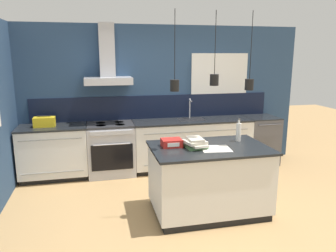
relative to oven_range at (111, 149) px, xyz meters
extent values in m
plane|color=tan|center=(0.86, -1.69, -0.46)|extent=(16.00, 16.00, 0.00)
cube|color=navy|center=(0.86, 0.34, 0.84)|extent=(5.60, 0.06, 2.60)
cube|color=black|center=(0.86, 0.30, 0.67)|extent=(4.42, 0.02, 0.43)
cube|color=white|center=(2.10, 0.30, 1.16)|extent=(1.12, 0.01, 0.96)
cube|color=black|center=(2.10, 0.31, 1.16)|extent=(1.04, 0.01, 0.88)
cube|color=#B5B5BA|center=(0.00, 0.08, 1.18)|extent=(0.80, 0.46, 0.12)
cube|color=#B5B5BA|center=(0.00, 0.17, 1.69)|extent=(0.26, 0.20, 0.90)
cylinder|color=black|center=(0.71, -1.75, 1.74)|extent=(0.01, 0.01, 0.82)
cylinder|color=black|center=(0.71, -1.75, 1.26)|extent=(0.11, 0.11, 0.14)
sphere|color=#F9D18C|center=(0.71, -1.75, 1.26)|extent=(0.06, 0.06, 0.06)
cylinder|color=black|center=(1.22, -1.74, 1.77)|extent=(0.01, 0.01, 0.76)
cylinder|color=black|center=(1.22, -1.74, 1.32)|extent=(0.11, 0.11, 0.14)
sphere|color=#F9D18C|center=(1.22, -1.74, 1.32)|extent=(0.06, 0.06, 0.06)
cylinder|color=black|center=(1.67, -1.79, 1.73)|extent=(0.01, 0.01, 0.82)
cylinder|color=black|center=(1.67, -1.79, 1.25)|extent=(0.11, 0.11, 0.14)
sphere|color=#F9D18C|center=(1.67, -1.79, 1.25)|extent=(0.06, 0.06, 0.06)
cube|color=black|center=(-0.96, 0.03, -0.41)|extent=(1.07, 0.56, 0.09)
cube|color=silver|center=(-0.96, 0.00, 0.03)|extent=(1.10, 0.62, 0.79)
cube|color=gray|center=(-0.96, -0.31, 0.30)|extent=(0.97, 0.01, 0.01)
cube|color=gray|center=(-0.96, -0.31, -0.25)|extent=(0.97, 0.01, 0.01)
cube|color=black|center=(-0.96, 0.00, 0.44)|extent=(1.12, 0.64, 0.03)
cube|color=black|center=(1.48, 0.03, -0.41)|extent=(2.09, 0.56, 0.09)
cube|color=silver|center=(1.48, 0.00, 0.03)|extent=(2.16, 0.62, 0.79)
cube|color=gray|center=(1.48, -0.31, 0.30)|extent=(1.90, 0.01, 0.01)
cube|color=gray|center=(1.48, -0.31, -0.25)|extent=(1.90, 0.01, 0.01)
cube|color=black|center=(1.48, 0.00, 0.44)|extent=(2.18, 0.64, 0.03)
cube|color=#262628|center=(1.48, 0.05, 0.45)|extent=(0.48, 0.34, 0.01)
cylinder|color=#B5B5BA|center=(1.48, 0.18, 0.63)|extent=(0.02, 0.02, 0.35)
sphere|color=#B5B5BA|center=(1.48, 0.18, 0.81)|extent=(0.03, 0.03, 0.03)
cylinder|color=#B5B5BA|center=(1.48, 0.12, 0.79)|extent=(0.02, 0.12, 0.02)
cube|color=#B5B5BA|center=(0.00, 0.00, -0.02)|extent=(0.80, 0.62, 0.87)
cube|color=black|center=(0.00, -0.31, -0.06)|extent=(0.69, 0.02, 0.44)
cylinder|color=#B5B5BA|center=(0.00, -0.34, 0.17)|extent=(0.60, 0.02, 0.02)
cube|color=#B5B5BA|center=(0.00, -0.32, 0.36)|extent=(0.69, 0.02, 0.07)
cube|color=#2D2D30|center=(0.00, 0.00, 0.43)|extent=(0.80, 0.60, 0.04)
cylinder|color=black|center=(-0.16, 0.11, 0.45)|extent=(0.17, 0.17, 0.00)
cylinder|color=black|center=(0.16, 0.11, 0.45)|extent=(0.17, 0.17, 0.00)
cylinder|color=black|center=(-0.16, -0.10, 0.45)|extent=(0.17, 0.17, 0.00)
cylinder|color=black|center=(0.16, -0.10, 0.45)|extent=(0.17, 0.17, 0.00)
cube|color=#4C4C51|center=(2.86, 0.00, -0.01)|extent=(0.59, 0.62, 0.89)
cube|color=black|center=(2.86, 0.00, 0.44)|extent=(0.59, 0.62, 0.02)
cylinder|color=#4C4C51|center=(2.86, -0.33, 0.36)|extent=(0.44, 0.02, 0.02)
cube|color=black|center=(1.18, -1.74, -0.41)|extent=(1.41, 0.90, 0.09)
cube|color=silver|center=(1.18, -1.74, 0.03)|extent=(1.47, 0.93, 0.79)
cube|color=black|center=(1.18, -1.74, 0.44)|extent=(1.52, 0.98, 0.03)
cylinder|color=silver|center=(1.66, -1.56, 0.58)|extent=(0.07, 0.07, 0.25)
cylinder|color=silver|center=(1.66, -1.56, 0.73)|extent=(0.03, 0.03, 0.06)
cylinder|color=#262628|center=(1.66, -1.56, 0.77)|extent=(0.03, 0.03, 0.01)
cube|color=#4C7F4C|center=(0.99, -1.74, 0.47)|extent=(0.28, 0.28, 0.04)
cube|color=beige|center=(1.00, -1.75, 0.51)|extent=(0.24, 0.35, 0.03)
cube|color=beige|center=(0.97, -1.75, 0.54)|extent=(0.30, 0.31, 0.04)
cube|color=beige|center=(0.98, -1.75, 0.57)|extent=(0.18, 0.26, 0.03)
cube|color=red|center=(0.70, -1.62, 0.50)|extent=(0.26, 0.20, 0.10)
cube|color=white|center=(0.70, -1.72, 0.50)|extent=(0.16, 0.01, 0.05)
cube|color=silver|center=(1.22, -1.86, 0.46)|extent=(0.41, 0.37, 0.01)
cube|color=gold|center=(-1.07, 0.00, 0.53)|extent=(0.34, 0.18, 0.16)
cylinder|color=black|center=(-1.07, 0.00, 0.63)|extent=(0.20, 0.02, 0.02)
camera|label=1|loc=(-0.26, -5.60, 1.63)|focal=35.00mm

